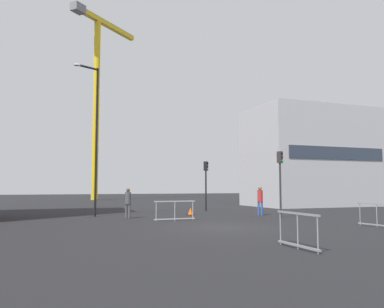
% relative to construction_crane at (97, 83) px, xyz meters
% --- Properties ---
extents(ground, '(160.00, 160.00, 0.00)m').
position_rel_construction_crane_xyz_m(ground, '(0.88, -39.14, -16.35)').
color(ground, black).
extents(office_block, '(12.15, 7.23, 9.28)m').
position_rel_construction_crane_xyz_m(office_block, '(17.61, -24.09, -11.71)').
color(office_block, '#B7B7BC').
rests_on(office_block, ground).
extents(construction_crane, '(10.37, 9.49, 26.08)m').
position_rel_construction_crane_xyz_m(construction_crane, '(0.00, 0.00, 0.00)').
color(construction_crane, yellow).
rests_on(construction_crane, ground).
extents(streetlamp_tall, '(1.62, 0.85, 9.36)m').
position_rel_construction_crane_xyz_m(streetlamp_tall, '(-3.91, -30.70, -11.00)').
color(streetlamp_tall, black).
rests_on(streetlamp_tall, ground).
extents(traffic_light_far, '(0.34, 0.39, 3.97)m').
position_rel_construction_crane_xyz_m(traffic_light_far, '(6.55, -35.38, -13.68)').
color(traffic_light_far, '#2D2D30').
rests_on(traffic_light_far, ground).
extents(traffic_light_near, '(0.37, 0.37, 3.77)m').
position_rel_construction_crane_xyz_m(traffic_light_near, '(4.91, -27.71, -13.80)').
color(traffic_light_near, black).
rests_on(traffic_light_near, ground).
extents(pedestrian_walking, '(0.34, 0.34, 1.74)m').
position_rel_construction_crane_xyz_m(pedestrian_walking, '(-2.15, -32.74, -15.33)').
color(pedestrian_walking, '#4C4C51').
rests_on(pedestrian_walking, ground).
extents(pedestrian_waiting, '(0.34, 0.34, 1.86)m').
position_rel_construction_crane_xyz_m(pedestrian_waiting, '(6.30, -33.41, -15.26)').
color(pedestrian_waiting, '#33519E').
rests_on(pedestrian_waiting, ground).
extents(safety_barrier_right_run, '(2.37, 0.18, 1.08)m').
position_rel_construction_crane_xyz_m(safety_barrier_right_run, '(-0.08, -35.22, -15.78)').
color(safety_barrier_right_run, '#B2B5BA').
rests_on(safety_barrier_right_run, ground).
extents(safety_barrier_left_run, '(0.22, 2.13, 1.08)m').
position_rel_construction_crane_xyz_m(safety_barrier_left_run, '(7.51, -41.73, -15.79)').
color(safety_barrier_left_run, gray).
rests_on(safety_barrier_left_run, ground).
extents(safety_barrier_front, '(0.11, 2.12, 1.08)m').
position_rel_construction_crane_xyz_m(safety_barrier_front, '(0.31, -45.76, -15.79)').
color(safety_barrier_front, gray).
rests_on(safety_barrier_front, ground).
extents(traffic_cone_on_verge, '(0.47, 0.47, 0.48)m').
position_rel_construction_crane_xyz_m(traffic_cone_on_verge, '(2.24, -31.44, -16.13)').
color(traffic_cone_on_verge, black).
rests_on(traffic_cone_on_verge, ground).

